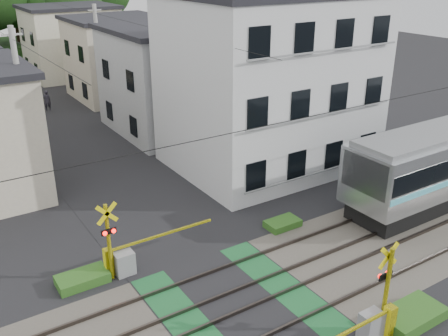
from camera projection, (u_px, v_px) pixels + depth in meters
ground at (236, 303)px, 16.86m from camera, size 120.00×120.00×0.00m
track_bed at (236, 302)px, 16.85m from camera, size 120.00×120.00×0.14m
crossing_signal_near at (375, 318)px, 15.05m from camera, size 4.74×0.65×3.09m
crossing_signal_far at (121, 257)px, 18.12m from camera, size 4.74×0.65×3.09m
apartment_block at (269, 82)px, 26.65m from camera, size 10.20×8.36×9.30m
houses_row at (37, 71)px, 35.78m from camera, size 22.07×31.35×6.80m
catenary at (371, 165)px, 18.46m from camera, size 60.00×5.04×7.00m
utility_poles at (26, 69)px, 32.55m from camera, size 7.90×42.00×8.00m
pedestrian at (47, 101)px, 37.81m from camera, size 0.60×0.42×1.57m
weed_patches at (279, 282)px, 17.60m from camera, size 10.25×8.80×0.40m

